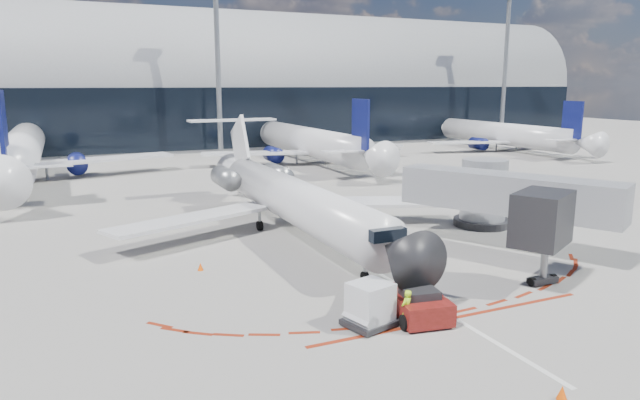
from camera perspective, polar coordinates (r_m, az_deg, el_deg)
name	(u,v)px	position (r m, az deg, el deg)	size (l,w,h in m)	color
ground	(338,249)	(35.21, 1.86, -4.96)	(260.00, 260.00, 0.00)	slate
apron_centerline	(325,241)	(36.94, 0.50, -4.15)	(0.25, 40.00, 0.01)	silver
apron_stop_bar	(454,318)	(25.96, 13.25, -11.40)	(14.00, 0.25, 0.01)	maroon
terminal_building	(162,93)	(96.47, -15.52, 10.24)	(150.00, 24.15, 24.00)	#939698
jet_bridge	(500,198)	(37.43, 17.58, 0.24)	(10.03, 15.20, 4.90)	gray
light_mast_centre	(218,65)	(80.84, -10.17, 13.13)	(0.70, 0.70, 25.00)	gray
light_mast_east	(505,69)	(104.97, 18.03, 12.34)	(0.70, 0.70, 25.00)	gray
regional_jet	(288,197)	(38.55, -3.23, 0.33)	(24.37, 30.05, 7.53)	silver
pushback_tug	(416,304)	(25.51, 9.61, -10.19)	(2.74, 5.48, 1.39)	#50110B
ramp_worker	(406,309)	(24.31, 8.64, -10.73)	(0.60, 0.40, 1.66)	#BEFF1A
uld_container	(370,305)	(24.26, 5.04, -10.41)	(2.38, 2.17, 1.89)	black
safety_cone_left	(200,267)	(31.94, -11.87, -6.53)	(0.31, 0.31, 0.44)	#FF5405
safety_cone_right	(562,393)	(20.85, 23.05, -17.31)	(0.35, 0.35, 0.48)	#FF5405
bg_airliner_1	(17,124)	(67.71, -28.03, 6.77)	(36.77, 38.93, 11.90)	silver
bg_airliner_2	(309,121)	(73.53, -1.11, 7.86)	(32.69, 34.62, 10.58)	silver
bg_airliner_3	(504,118)	(92.19, 17.94, 7.79)	(30.15, 31.92, 9.75)	silver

